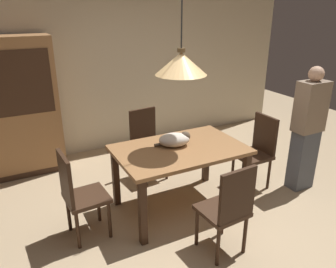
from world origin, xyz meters
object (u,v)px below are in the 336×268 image
at_px(chair_near_front, 228,207).
at_px(person_standing, 307,130).
at_px(dining_table, 180,156).
at_px(chair_left_side, 78,192).
at_px(pendant_lamp, 181,63).
at_px(chair_far_back, 147,141).
at_px(cat_sleeping, 175,139).
at_px(chair_right_side, 258,148).
at_px(hutch_bookcase, 15,111).

distance_m(chair_near_front, person_standing, 1.72).
height_order(dining_table, chair_left_side, chair_left_side).
distance_m(chair_near_front, pendant_lamp, 1.45).
bearing_deg(dining_table, person_standing, -10.82).
height_order(chair_near_front, person_standing, person_standing).
bearing_deg(pendant_lamp, chair_far_back, 90.54).
distance_m(dining_table, person_standing, 1.64).
distance_m(dining_table, pendant_lamp, 1.01).
height_order(cat_sleeping, person_standing, person_standing).
xyz_separation_m(dining_table, chair_near_front, (0.00, -0.88, -0.14)).
bearing_deg(cat_sleeping, chair_far_back, 89.11).
relative_size(cat_sleeping, pendant_lamp, 0.31).
bearing_deg(chair_far_back, chair_near_front, -89.57).
bearing_deg(dining_table, pendant_lamp, 104.04).
height_order(chair_right_side, person_standing, person_standing).
distance_m(hutch_bookcase, person_standing, 3.74).
bearing_deg(chair_left_side, dining_table, 0.23).
distance_m(chair_left_side, cat_sleeping, 1.15).
height_order(chair_left_side, chair_right_side, same).
bearing_deg(chair_near_front, chair_left_side, 142.37).
bearing_deg(pendant_lamp, chair_left_side, -179.77).
distance_m(chair_near_front, cat_sleeping, 1.00).
xyz_separation_m(chair_right_side, hutch_bookcase, (-2.63, 1.78, 0.38)).
distance_m(pendant_lamp, person_standing, 1.86).
xyz_separation_m(cat_sleeping, hutch_bookcase, (-1.48, 1.71, 0.06)).
bearing_deg(chair_right_side, chair_near_front, -141.96).
xyz_separation_m(dining_table, chair_far_back, (-0.01, 0.88, -0.14)).
relative_size(chair_far_back, chair_near_front, 1.00).
distance_m(chair_far_back, hutch_bookcase, 1.79).
height_order(chair_far_back, person_standing, person_standing).
height_order(chair_right_side, hutch_bookcase, hutch_bookcase).
relative_size(pendant_lamp, hutch_bookcase, 0.70).
height_order(pendant_lamp, hutch_bookcase, pendant_lamp).
bearing_deg(person_standing, chair_near_front, -160.33).
bearing_deg(hutch_bookcase, cat_sleeping, -48.98).
bearing_deg(dining_table, chair_far_back, 90.54).
xyz_separation_m(chair_left_side, hutch_bookcase, (-0.38, 1.78, 0.38)).
distance_m(chair_near_front, chair_right_side, 1.43).
xyz_separation_m(chair_left_side, person_standing, (2.73, -0.30, 0.27)).
distance_m(cat_sleeping, person_standing, 1.67).
height_order(dining_table, hutch_bookcase, hutch_bookcase).
height_order(dining_table, pendant_lamp, pendant_lamp).
distance_m(dining_table, chair_near_front, 0.89).
bearing_deg(chair_right_side, dining_table, -179.96).
height_order(chair_left_side, hutch_bookcase, hutch_bookcase).
height_order(chair_left_side, chair_far_back, same).
relative_size(chair_left_side, hutch_bookcase, 0.50).
bearing_deg(chair_near_front, cat_sleeping, 91.55).
relative_size(chair_near_front, pendant_lamp, 0.72).
relative_size(dining_table, person_standing, 0.90).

